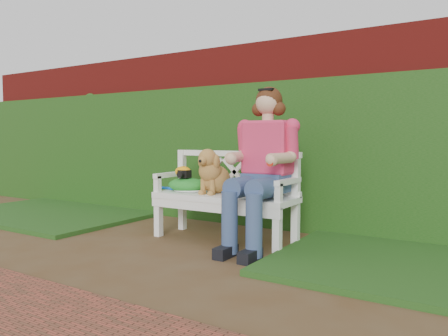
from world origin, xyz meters
The scene contains 12 objects.
ground centered at (0.00, 0.00, 0.00)m, with size 60.00×60.00×0.00m, color #4C3219.
brick_wall centered at (0.00, 1.90, 1.10)m, with size 10.00×0.30×2.20m, color maroon.
ivy_hedge centered at (0.00, 1.68, 0.85)m, with size 10.00×0.18×1.70m, color #2B531B.
grass_left centered at (-2.40, 0.90, 0.03)m, with size 2.60×2.00×0.05m, color #194011.
grass_right centered at (2.40, 0.90, 0.03)m, with size 2.60×2.00×0.05m, color #194011.
garden_bench centered at (0.38, 0.83, 0.24)m, with size 1.58×0.60×0.48m, color white, non-canonical shape.
seated_woman centered at (0.85, 0.81, 0.80)m, with size 0.68×0.90×1.60m, color #F33042, non-canonical shape.
dog centered at (0.25, 0.83, 0.72)m, with size 0.32×0.43×0.47m, color #AE692B, non-canonical shape.
tennis_racket centered at (-0.11, 0.83, 0.50)m, with size 0.64×0.27×0.03m, color white, non-canonical shape.
green_bag centered at (-0.09, 0.82, 0.55)m, with size 0.44×0.34×0.15m, color #267818, non-canonical shape.
camera_item centered at (-0.10, 0.79, 0.67)m, with size 0.12×0.09×0.08m, color black.
baseball_glove centered at (-0.15, 0.83, 0.69)m, with size 0.19×0.14×0.12m, color orange.
Camera 1 is at (2.74, -2.94, 1.06)m, focal length 35.00 mm.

